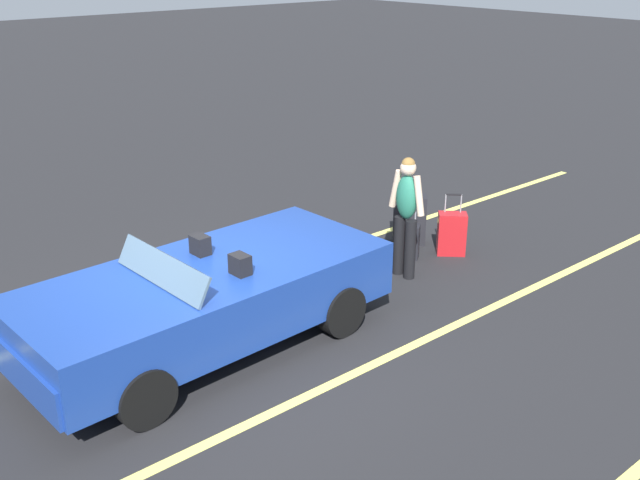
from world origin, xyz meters
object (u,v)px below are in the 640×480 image
object	(u,v)px
suitcase_medium_bright	(452,234)
suitcase_small_carryon	(407,241)
suitcase_large_black	(409,220)
traveler_person	(406,211)
convertible_car	(190,304)

from	to	relation	value
suitcase_medium_bright	suitcase_small_carryon	xyz separation A→B (m)	(0.59, -0.32, -0.06)
suitcase_large_black	suitcase_small_carryon	distance (m)	0.59
traveler_person	suitcase_medium_bright	bearing A→B (deg)	-176.37
traveler_person	suitcase_small_carryon	bearing A→B (deg)	-141.15
suitcase_small_carryon	traveler_person	distance (m)	0.92
suitcase_large_black	suitcase_small_carryon	xyz separation A→B (m)	(0.44, 0.38, -0.12)
suitcase_medium_bright	suitcase_large_black	bearing A→B (deg)	-124.15
suitcase_large_black	suitcase_medium_bright	world-z (taller)	suitcase_medium_bright
convertible_car	suitcase_small_carryon	size ratio (longest dim) A/B	6.01
traveler_person	convertible_car	bearing A→B (deg)	-2.35
suitcase_large_black	suitcase_medium_bright	bearing A→B (deg)	-123.16
suitcase_large_black	convertible_car	bearing A→B (deg)	144.15
convertible_car	suitcase_large_black	xyz separation A→B (m)	(-4.17, -0.68, -0.22)
suitcase_large_black	suitcase_medium_bright	xyz separation A→B (m)	(-0.15, 0.69, -0.06)
convertible_car	suitcase_medium_bright	world-z (taller)	convertible_car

